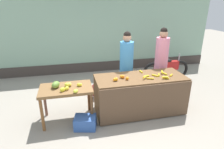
{
  "coord_description": "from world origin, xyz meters",
  "views": [
    {
      "loc": [
        -1.14,
        -3.76,
        2.48
      ],
      "look_at": [
        -0.24,
        0.15,
        0.93
      ],
      "focal_mm": 30.73,
      "sensor_mm": 36.0,
      "label": 1
    }
  ],
  "objects_px": {
    "vendor_woman_blue_shirt": "(126,67)",
    "vendor_woman_pink_shirt": "(161,63)",
    "produce_crate": "(85,122)",
    "parked_motorcycle": "(166,69)",
    "produce_sack": "(97,90)"
  },
  "relations": [
    {
      "from": "vendor_woman_pink_shirt",
      "to": "produce_crate",
      "type": "relative_size",
      "value": 4.24
    },
    {
      "from": "vendor_woman_pink_shirt",
      "to": "produce_crate",
      "type": "xyz_separation_m",
      "value": [
        -2.14,
        -1.05,
        -0.81
      ]
    },
    {
      "from": "parked_motorcycle",
      "to": "produce_sack",
      "type": "relative_size",
      "value": 3.6
    },
    {
      "from": "produce_crate",
      "to": "vendor_woman_blue_shirt",
      "type": "bearing_deg",
      "value": 41.5
    },
    {
      "from": "vendor_woman_blue_shirt",
      "to": "vendor_woman_pink_shirt",
      "type": "height_order",
      "value": "vendor_woman_pink_shirt"
    },
    {
      "from": "vendor_woman_blue_shirt",
      "to": "parked_motorcycle",
      "type": "xyz_separation_m",
      "value": [
        1.67,
        0.96,
        -0.51
      ]
    },
    {
      "from": "vendor_woman_blue_shirt",
      "to": "produce_crate",
      "type": "xyz_separation_m",
      "value": [
        -1.19,
        -1.05,
        -0.78
      ]
    },
    {
      "from": "vendor_woman_pink_shirt",
      "to": "parked_motorcycle",
      "type": "distance_m",
      "value": 1.31
    },
    {
      "from": "vendor_woman_pink_shirt",
      "to": "produce_crate",
      "type": "height_order",
      "value": "vendor_woman_pink_shirt"
    },
    {
      "from": "vendor_woman_blue_shirt",
      "to": "produce_crate",
      "type": "height_order",
      "value": "vendor_woman_blue_shirt"
    },
    {
      "from": "parked_motorcycle",
      "to": "produce_crate",
      "type": "height_order",
      "value": "parked_motorcycle"
    },
    {
      "from": "vendor_woman_blue_shirt",
      "to": "produce_sack",
      "type": "relative_size",
      "value": 4.06
    },
    {
      "from": "parked_motorcycle",
      "to": "produce_crate",
      "type": "distance_m",
      "value": 3.5
    },
    {
      "from": "vendor_woman_blue_shirt",
      "to": "produce_sack",
      "type": "height_order",
      "value": "vendor_woman_blue_shirt"
    },
    {
      "from": "vendor_woman_pink_shirt",
      "to": "vendor_woman_blue_shirt",
      "type": "bearing_deg",
      "value": -179.65
    }
  ]
}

